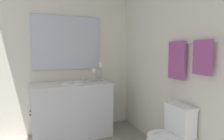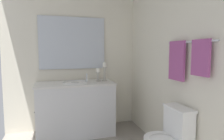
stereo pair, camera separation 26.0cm
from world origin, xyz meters
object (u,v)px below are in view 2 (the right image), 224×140
(towel_center, at_px, (201,58))
(candle_holder_tall, at_px, (105,71))
(towel_near_vanity, at_px, (177,61))
(candle_holder_short, at_px, (98,75))
(towel_bar, at_px, (190,42))
(sink_basin, at_px, (75,85))
(mirror, at_px, (73,43))
(vanity_cabinet, at_px, (76,109))

(towel_center, bearing_deg, candle_holder_tall, -160.69)
(towel_center, bearing_deg, towel_near_vanity, 180.00)
(candle_holder_short, xyz_separation_m, towel_bar, (1.39, 0.70, 0.49))
(sink_basin, distance_m, towel_bar, 1.86)
(sink_basin, relative_size, mirror, 0.36)
(vanity_cabinet, bearing_deg, towel_near_vanity, 42.16)
(vanity_cabinet, xyz_separation_m, towel_bar, (1.37, 1.08, 1.04))
(mirror, xyz_separation_m, candle_holder_tall, (0.24, 0.50, -0.48))
(candle_holder_short, height_order, towel_center, towel_center)
(candle_holder_tall, distance_m, towel_bar, 1.58)
(mirror, relative_size, candle_holder_tall, 3.58)
(vanity_cabinet, height_order, mirror, mirror)
(towel_center, bearing_deg, vanity_cabinet, -145.69)
(mirror, distance_m, towel_center, 2.13)
(vanity_cabinet, bearing_deg, towel_center, 34.31)
(mirror, relative_size, candle_holder_short, 5.13)
(candle_holder_short, bearing_deg, mirror, -123.70)
(towel_near_vanity, bearing_deg, candle_holder_short, -150.46)
(mirror, relative_size, towel_near_vanity, 2.42)
(candle_holder_short, xyz_separation_m, towel_near_vanity, (1.20, 0.68, 0.28))
(candle_holder_short, bearing_deg, towel_near_vanity, 29.54)
(candle_holder_tall, bearing_deg, vanity_cabinet, -85.53)
(sink_basin, distance_m, mirror, 0.74)
(mirror, bearing_deg, towel_bar, 33.30)
(candle_holder_short, relative_size, towel_center, 0.60)
(mirror, bearing_deg, candle_holder_short, 56.30)
(vanity_cabinet, relative_size, candle_holder_tall, 3.99)
(mirror, distance_m, candle_holder_tall, 0.73)
(candle_holder_tall, bearing_deg, sink_basin, -85.52)
(candle_holder_short, height_order, towel_bar, towel_bar)
(mirror, bearing_deg, sink_basin, 0.20)
(sink_basin, height_order, towel_bar, towel_bar)
(candle_holder_tall, xyz_separation_m, towel_bar, (1.41, 0.58, 0.44))
(towel_bar, bearing_deg, candle_holder_short, -153.37)
(vanity_cabinet, height_order, sink_basin, sink_basin)
(vanity_cabinet, distance_m, towel_near_vanity, 1.79)
(towel_center, bearing_deg, sink_basin, -145.71)
(vanity_cabinet, height_order, candle_holder_short, candle_holder_short)
(candle_holder_tall, bearing_deg, towel_center, 19.31)
(mirror, height_order, candle_holder_short, mirror)
(mirror, bearing_deg, candle_holder_tall, 64.47)
(candle_holder_short, distance_m, towel_near_vanity, 1.41)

